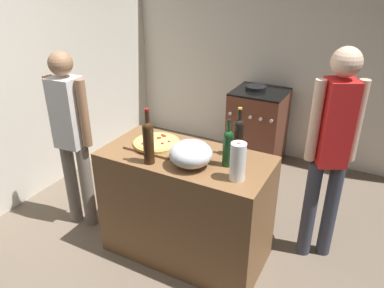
{
  "coord_description": "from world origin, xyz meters",
  "views": [
    {
      "loc": [
        1.14,
        -1.37,
        2.16
      ],
      "look_at": [
        -0.03,
        0.84,
        0.95
      ],
      "focal_mm": 34.8,
      "sensor_mm": 36.0,
      "label": 1
    }
  ],
  "objects_px": {
    "mixing_bowl": "(191,154)",
    "person_in_stripes": "(71,132)",
    "person_in_red": "(331,147)",
    "wine_bottle_dark": "(148,140)",
    "pizza": "(157,142)",
    "wine_bottle_green": "(228,146)",
    "wine_bottle_amber": "(239,135)",
    "stove": "(257,128)",
    "paper_towel_roll": "(238,162)"
  },
  "relations": [
    {
      "from": "stove",
      "to": "person_in_red",
      "type": "bearing_deg",
      "value": -53.09
    },
    {
      "from": "mixing_bowl",
      "to": "wine_bottle_dark",
      "type": "bearing_deg",
      "value": -160.4
    },
    {
      "from": "wine_bottle_dark",
      "to": "person_in_red",
      "type": "height_order",
      "value": "person_in_red"
    },
    {
      "from": "wine_bottle_green",
      "to": "person_in_red",
      "type": "xyz_separation_m",
      "value": [
        0.61,
        0.48,
        -0.07
      ]
    },
    {
      "from": "paper_towel_roll",
      "to": "stove",
      "type": "height_order",
      "value": "paper_towel_roll"
    },
    {
      "from": "wine_bottle_green",
      "to": "person_in_red",
      "type": "height_order",
      "value": "person_in_red"
    },
    {
      "from": "pizza",
      "to": "wine_bottle_dark",
      "type": "bearing_deg",
      "value": -68.01
    },
    {
      "from": "paper_towel_roll",
      "to": "wine_bottle_green",
      "type": "relative_size",
      "value": 0.77
    },
    {
      "from": "mixing_bowl",
      "to": "wine_bottle_amber",
      "type": "distance_m",
      "value": 0.38
    },
    {
      "from": "pizza",
      "to": "wine_bottle_amber",
      "type": "bearing_deg",
      "value": 13.9
    },
    {
      "from": "wine_bottle_dark",
      "to": "stove",
      "type": "bearing_deg",
      "value": 85.53
    },
    {
      "from": "wine_bottle_amber",
      "to": "person_in_stripes",
      "type": "bearing_deg",
      "value": -168.89
    },
    {
      "from": "mixing_bowl",
      "to": "person_in_red",
      "type": "height_order",
      "value": "person_in_red"
    },
    {
      "from": "pizza",
      "to": "person_in_red",
      "type": "relative_size",
      "value": 0.21
    },
    {
      "from": "pizza",
      "to": "paper_towel_roll",
      "type": "height_order",
      "value": "paper_towel_roll"
    },
    {
      "from": "wine_bottle_amber",
      "to": "stove",
      "type": "xyz_separation_m",
      "value": [
        -0.35,
        1.57,
        -0.61
      ]
    },
    {
      "from": "mixing_bowl",
      "to": "person_in_stripes",
      "type": "distance_m",
      "value": 1.15
    },
    {
      "from": "wine_bottle_amber",
      "to": "pizza",
      "type": "bearing_deg",
      "value": -166.1
    },
    {
      "from": "stove",
      "to": "wine_bottle_dark",
      "type": "bearing_deg",
      "value": -94.47
    },
    {
      "from": "pizza",
      "to": "stove",
      "type": "relative_size",
      "value": 0.38
    },
    {
      "from": "wine_bottle_dark",
      "to": "person_in_stripes",
      "type": "bearing_deg",
      "value": 171.58
    },
    {
      "from": "mixing_bowl",
      "to": "wine_bottle_green",
      "type": "bearing_deg",
      "value": 29.14
    },
    {
      "from": "person_in_red",
      "to": "wine_bottle_green",
      "type": "bearing_deg",
      "value": -141.6
    },
    {
      "from": "wine_bottle_green",
      "to": "wine_bottle_dark",
      "type": "bearing_deg",
      "value": -156.0
    },
    {
      "from": "pizza",
      "to": "person_in_red",
      "type": "bearing_deg",
      "value": 20.66
    },
    {
      "from": "stove",
      "to": "person_in_stripes",
      "type": "distance_m",
      "value": 2.16
    },
    {
      "from": "paper_towel_roll",
      "to": "wine_bottle_green",
      "type": "distance_m",
      "value": 0.19
    },
    {
      "from": "pizza",
      "to": "person_in_stripes",
      "type": "relative_size",
      "value": 0.23
    },
    {
      "from": "wine_bottle_green",
      "to": "stove",
      "type": "bearing_deg",
      "value": 101.11
    },
    {
      "from": "person_in_stripes",
      "to": "person_in_red",
      "type": "distance_m",
      "value": 2.06
    },
    {
      "from": "pizza",
      "to": "wine_bottle_green",
      "type": "relative_size",
      "value": 1.05
    },
    {
      "from": "mixing_bowl",
      "to": "wine_bottle_amber",
      "type": "xyz_separation_m",
      "value": [
        0.23,
        0.3,
        0.07
      ]
    },
    {
      "from": "mixing_bowl",
      "to": "wine_bottle_dark",
      "type": "distance_m",
      "value": 0.31
    },
    {
      "from": "mixing_bowl",
      "to": "person_in_red",
      "type": "distance_m",
      "value": 1.03
    },
    {
      "from": "pizza",
      "to": "person_in_stripes",
      "type": "bearing_deg",
      "value": -171.12
    },
    {
      "from": "wine_bottle_green",
      "to": "person_in_stripes",
      "type": "xyz_separation_m",
      "value": [
        -1.37,
        -0.09,
        -0.14
      ]
    },
    {
      "from": "wine_bottle_dark",
      "to": "stove",
      "type": "relative_size",
      "value": 0.43
    },
    {
      "from": "wine_bottle_amber",
      "to": "stove",
      "type": "distance_m",
      "value": 1.72
    },
    {
      "from": "mixing_bowl",
      "to": "paper_towel_roll",
      "type": "height_order",
      "value": "paper_towel_roll"
    },
    {
      "from": "pizza",
      "to": "mixing_bowl",
      "type": "xyz_separation_m",
      "value": [
        0.38,
        -0.15,
        0.06
      ]
    },
    {
      "from": "wine_bottle_dark",
      "to": "wine_bottle_green",
      "type": "height_order",
      "value": "wine_bottle_dark"
    },
    {
      "from": "pizza",
      "to": "wine_bottle_dark",
      "type": "xyz_separation_m",
      "value": [
        0.1,
        -0.25,
        0.14
      ]
    },
    {
      "from": "stove",
      "to": "person_in_red",
      "type": "height_order",
      "value": "person_in_red"
    },
    {
      "from": "wine_bottle_green",
      "to": "stove",
      "type": "relative_size",
      "value": 0.37
    },
    {
      "from": "wine_bottle_dark",
      "to": "person_in_stripes",
      "type": "relative_size",
      "value": 0.26
    },
    {
      "from": "wine_bottle_amber",
      "to": "wine_bottle_dark",
      "type": "height_order",
      "value": "wine_bottle_dark"
    },
    {
      "from": "person_in_red",
      "to": "wine_bottle_dark",
      "type": "bearing_deg",
      "value": -147.53
    },
    {
      "from": "paper_towel_roll",
      "to": "person_in_stripes",
      "type": "relative_size",
      "value": 0.17
    },
    {
      "from": "paper_towel_roll",
      "to": "person_in_stripes",
      "type": "xyz_separation_m",
      "value": [
        -1.5,
        0.05,
        -0.12
      ]
    },
    {
      "from": "mixing_bowl",
      "to": "paper_towel_roll",
      "type": "relative_size",
      "value": 1.15
    }
  ]
}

